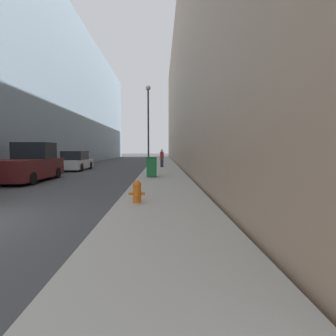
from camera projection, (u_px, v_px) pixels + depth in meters
The scene contains 9 objects.
sidewalk_right at pixel (163, 168), 23.73m from camera, with size 2.95×60.00×0.14m.
building_left_glass at pixel (30, 92), 30.72m from camera, with size 12.00×60.00×16.90m.
building_right_stone at pixel (226, 88), 31.25m from camera, with size 12.00×60.00×18.13m.
fire_hydrant at pixel (137, 191), 7.87m from camera, with size 0.49×0.38×0.67m.
trash_bin at pixel (152, 167), 15.23m from camera, with size 0.59×0.67×1.15m.
lamppost at pixel (148, 120), 19.34m from camera, with size 0.37×0.37×6.28m.
pickup_truck at pixel (29, 165), 14.36m from camera, with size 2.18×4.97×2.13m.
parked_sedan_near at pixel (75, 161), 21.90m from camera, with size 1.94×4.49×1.60m.
pedestrian_on_sidewalk at pixel (162, 158), 23.37m from camera, with size 0.32×0.21×1.60m.
Camera 1 is at (5.02, -5.67, 1.75)m, focal length 28.00 mm.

